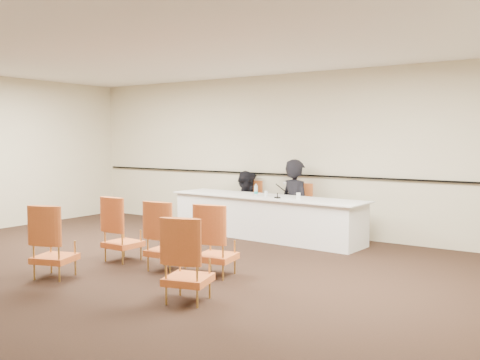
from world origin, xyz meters
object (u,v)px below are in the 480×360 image
(panelist_main_chair, at_px, (296,210))
(panelist_second, at_px, (247,212))
(microphone, at_px, (277,190))
(coffee_cup, at_px, (298,196))
(aud_chair_front_mid, at_px, (167,235))
(panelist_second_chair, at_px, (247,205))
(aud_chair_front_right, at_px, (216,240))
(drinking_glass, at_px, (266,194))
(panelist_main, at_px, (296,211))
(aud_chair_back_left, at_px, (54,241))
(aud_chair_front_left, at_px, (123,229))
(panel_table, at_px, (265,217))
(aud_chair_back_right, at_px, (188,259))
(water_bottle, at_px, (256,190))

(panelist_main_chair, bearing_deg, panelist_second, -180.00)
(microphone, distance_m, coffee_cup, 0.41)
(panelist_main_chair, xyz_separation_m, aud_chair_front_mid, (-0.19, -3.30, 0.00))
(panelist_main_chair, distance_m, panelist_second_chair, 1.13)
(microphone, bearing_deg, aud_chair_front_right, -53.35)
(drinking_glass, bearing_deg, panelist_main_chair, 63.47)
(panelist_main, distance_m, panelist_main_chair, 0.02)
(coffee_cup, bearing_deg, panelist_second_chair, 154.09)
(aud_chair_front_right, bearing_deg, aud_chair_back_left, -154.03)
(panelist_second, xyz_separation_m, aud_chair_back_left, (0.02, -4.47, 0.14))
(aud_chair_front_left, height_order, aud_chair_front_mid, same)
(panelist_second_chair, height_order, coffee_cup, panelist_second_chair)
(panel_table, relative_size, aud_chair_back_left, 3.96)
(aud_chair_front_mid, xyz_separation_m, aud_chair_back_left, (-0.92, -1.11, 0.00))
(aud_chair_front_right, distance_m, aud_chair_back_right, 1.14)
(aud_chair_front_mid, bearing_deg, panelist_main, 80.59)
(aud_chair_front_mid, distance_m, aud_chair_front_right, 0.76)
(panelist_main_chair, bearing_deg, aud_chair_back_left, -100.84)
(aud_chair_front_right, bearing_deg, panelist_main_chair, 89.30)
(microphone, bearing_deg, panelist_main_chair, 116.14)
(panelist_second, height_order, coffee_cup, panelist_second)
(panelist_main_chair, height_order, coffee_cup, panelist_main_chair)
(panelist_second, xyz_separation_m, aud_chair_front_right, (1.68, -3.23, 0.14))
(microphone, bearing_deg, panelist_second, 170.72)
(panelist_main_chair, relative_size, microphone, 3.30)
(drinking_glass, bearing_deg, aud_chair_back_left, -102.19)
(coffee_cup, bearing_deg, aud_chair_back_right, -81.28)
(panel_table, relative_size, aud_chair_front_right, 3.96)
(coffee_cup, relative_size, aud_chair_front_mid, 0.12)
(aud_chair_back_right, bearing_deg, aud_chair_back_left, 168.48)
(panelist_second, height_order, aud_chair_front_left, panelist_second)
(microphone, bearing_deg, aud_chair_front_left, -89.05)
(water_bottle, xyz_separation_m, aud_chair_back_left, (-0.64, -3.79, -0.39))
(panelist_main_chair, distance_m, water_bottle, 0.87)
(aud_chair_front_left, height_order, aud_chair_back_right, same)
(microphone, bearing_deg, drinking_glass, -178.03)
(microphone, relative_size, aud_chair_back_left, 0.30)
(water_bottle, height_order, aud_chair_front_mid, water_bottle)
(microphone, bearing_deg, panelist_main, 116.14)
(panelist_second_chair, distance_m, aud_chair_back_right, 4.77)
(panelist_main, xyz_separation_m, microphone, (0.02, -0.70, 0.45))
(panel_table, height_order, coffee_cup, coffee_cup)
(panel_table, relative_size, panelist_main_chair, 3.96)
(panel_table, distance_m, panelist_second_chair, 1.02)
(panelist_second_chair, height_order, aud_chair_front_right, same)
(panelist_second_chair, relative_size, drinking_glass, 9.50)
(panel_table, relative_size, water_bottle, 17.33)
(aud_chair_front_right, bearing_deg, aud_chair_back_right, -79.44)
(panelist_main_chair, height_order, aud_chair_front_right, same)
(panelist_second, relative_size, aud_chair_back_right, 1.72)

